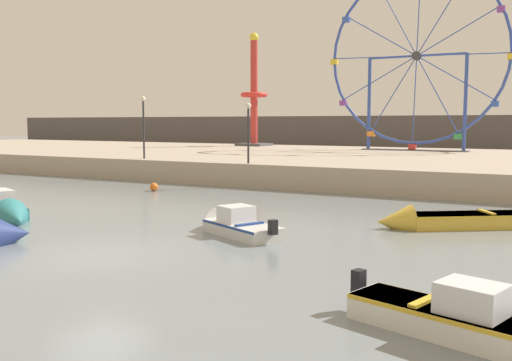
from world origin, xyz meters
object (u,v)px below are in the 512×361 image
Objects in this scene: motorboat_pale_grey at (232,224)px; ferris_wheel_blue_frame at (417,59)px; motorboat_white_red_stripe at (483,326)px; mooring_buoy_orange at (154,187)px; promenade_lamp_far at (143,118)px; promenade_lamp_near at (248,123)px; motorboat_mustard_yellow at (445,220)px; drop_tower_red_tower at (254,99)px.

motorboat_pale_grey is 32.31m from ferris_wheel_blue_frame.
motorboat_white_red_stripe is 22.74m from mooring_buoy_orange.
promenade_lamp_far is 8.94× the size of mooring_buoy_orange.
motorboat_pale_grey reaches higher than mooring_buoy_orange.
promenade_lamp_near reaches higher than motorboat_pale_grey.
motorboat_mustard_yellow is at bearing -32.35° from promenade_lamp_near.
ferris_wheel_blue_frame is at bearing 55.96° from promenade_lamp_far.
motorboat_mustard_yellow is at bearing -12.79° from mooring_buoy_orange.
drop_tower_red_tower is at bearing 107.66° from mooring_buoy_orange.
motorboat_mustard_yellow is 1.32× the size of promenade_lamp_far.
ferris_wheel_blue_frame is (-1.52, 31.16, 8.42)m from motorboat_pale_grey.
drop_tower_red_tower reaches higher than motorboat_white_red_stripe.
motorboat_pale_grey reaches higher than motorboat_mustard_yellow.
promenade_lamp_near is (11.51, -21.42, -2.30)m from drop_tower_red_tower.
drop_tower_red_tower is (-16.17, 2.26, -2.84)m from ferris_wheel_blue_frame.
motorboat_mustard_yellow is 15.89m from mooring_buoy_orange.
motorboat_mustard_yellow is (-2.50, 10.39, -0.05)m from motorboat_white_red_stripe.
motorboat_white_red_stripe reaches higher than motorboat_pale_grey.
ferris_wheel_blue_frame is 3.74× the size of promenade_lamp_far.
promenade_lamp_near is (-12.13, 7.68, 3.29)m from motorboat_mustard_yellow.
promenade_lamp_near is at bearing -37.65° from motorboat_pale_grey.
motorboat_pale_grey is at bearing -62.75° from promenade_lamp_near.
mooring_buoy_orange is at bearing -72.34° from drop_tower_red_tower.
drop_tower_red_tower is 2.78× the size of promenade_lamp_far.
motorboat_white_red_stripe is 1.15× the size of promenade_lamp_far.
mooring_buoy_orange is at bearing 158.35° from motorboat_white_red_stripe.
ferris_wheel_blue_frame is (-9.97, 37.24, 8.38)m from motorboat_white_red_stripe.
motorboat_mustard_yellow is 14.73m from promenade_lamp_near.
ferris_wheel_blue_frame is 22.99m from promenade_lamp_far.
motorboat_white_red_stripe is at bearing -51.01° from promenade_lamp_near.
motorboat_white_red_stripe is at bearing -56.50° from drop_tower_red_tower.
promenade_lamp_far is (-20.05, 8.22, 3.61)m from motorboat_mustard_yellow.
ferris_wheel_blue_frame is (-7.47, 26.85, 8.43)m from motorboat_mustard_yellow.
motorboat_pale_grey is 0.26× the size of ferris_wheel_blue_frame.
promenade_lamp_far is at bearing -56.80° from motorboat_mustard_yellow.
promenade_lamp_near is 0.85× the size of promenade_lamp_far.
ferris_wheel_blue_frame is at bearing -108.95° from motorboat_mustard_yellow.
mooring_buoy_orange is (-3.36, -4.17, -3.34)m from promenade_lamp_near.
promenade_lamp_near is (-6.18, 11.99, 3.27)m from motorboat_pale_grey.
mooring_buoy_orange is (-8.03, -23.33, -8.48)m from ferris_wheel_blue_frame.
drop_tower_red_tower reaches higher than promenade_lamp_near.
motorboat_white_red_stripe is 0.31× the size of ferris_wheel_blue_frame.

